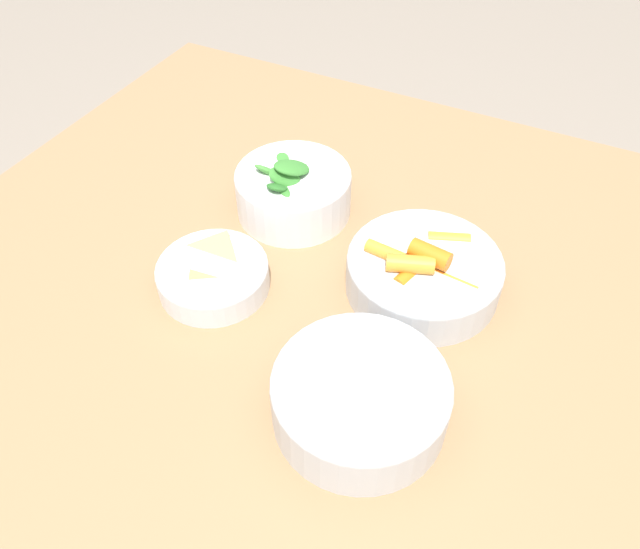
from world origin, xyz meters
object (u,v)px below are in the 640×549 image
object	(u,v)px
bowl_carrots	(423,271)
bowl_beans_hotdog	(360,399)
bowl_greens	(293,190)
bowl_cookies	(214,273)

from	to	relation	value
bowl_carrots	bowl_beans_hotdog	distance (m)	0.20
bowl_carrots	bowl_greens	bearing A→B (deg)	-106.07
bowl_beans_hotdog	bowl_cookies	distance (m)	0.25
bowl_beans_hotdog	bowl_cookies	xyz separation A→B (m)	(-0.09, -0.23, -0.01)
bowl_carrots	bowl_cookies	xyz separation A→B (m)	(0.11, -0.23, -0.01)
bowl_carrots	bowl_beans_hotdog	size ratio (longest dim) A/B	1.04
bowl_greens	bowl_beans_hotdog	bearing A→B (deg)	39.69
bowl_carrots	bowl_greens	distance (m)	0.22
bowl_beans_hotdog	bowl_cookies	size ratio (longest dim) A/B	1.31
bowl_carrots	bowl_cookies	size ratio (longest dim) A/B	1.37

